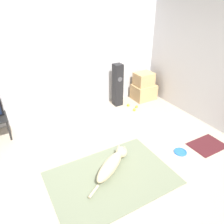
% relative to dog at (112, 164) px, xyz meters
% --- Properties ---
extents(ground_plane, '(12.00, 12.00, 0.00)m').
position_rel_dog_xyz_m(ground_plane, '(-0.13, 0.13, -0.13)').
color(ground_plane, '#B2A38E').
extents(wall_back, '(8.00, 0.06, 2.55)m').
position_rel_dog_xyz_m(wall_back, '(-0.13, 2.23, 1.15)').
color(wall_back, silver).
rests_on(wall_back, ground_plane).
extents(area_rug, '(1.84, 1.28, 0.01)m').
position_rel_dog_xyz_m(area_rug, '(-0.09, -0.15, -0.12)').
color(area_rug, slate).
rests_on(area_rug, ground_plane).
extents(dog, '(0.95, 0.65, 0.25)m').
position_rel_dog_xyz_m(dog, '(0.00, 0.00, 0.00)').
color(dog, beige).
rests_on(dog, area_rug).
extents(frisbee, '(0.23, 0.23, 0.03)m').
position_rel_dog_xyz_m(frisbee, '(1.26, -0.22, -0.11)').
color(frisbee, blue).
rests_on(frisbee, ground_plane).
extents(cardboard_box_lower, '(0.56, 0.46, 0.38)m').
position_rel_dog_xyz_m(cardboard_box_lower, '(2.02, 1.88, 0.06)').
color(cardboard_box_lower, tan).
rests_on(cardboard_box_lower, ground_plane).
extents(cardboard_box_upper, '(0.45, 0.37, 0.32)m').
position_rel_dog_xyz_m(cardboard_box_upper, '(2.01, 1.89, 0.42)').
color(cardboard_box_upper, tan).
rests_on(cardboard_box_upper, cardboard_box_lower).
extents(floor_speaker, '(0.20, 0.21, 1.03)m').
position_rel_dog_xyz_m(floor_speaker, '(1.25, 1.93, 0.39)').
color(floor_speaker, black).
rests_on(floor_speaker, ground_plane).
extents(tennis_ball_by_boxes, '(0.07, 0.07, 0.07)m').
position_rel_dog_xyz_m(tennis_ball_by_boxes, '(1.43, 1.71, -0.09)').
color(tennis_ball_by_boxes, '#C6E033').
rests_on(tennis_ball_by_boxes, ground_plane).
extents(tennis_ball_near_speaker, '(0.07, 0.07, 0.07)m').
position_rel_dog_xyz_m(tennis_ball_near_speaker, '(1.43, 1.43, -0.09)').
color(tennis_ball_near_speaker, '#C6E033').
rests_on(tennis_ball_near_speaker, ground_plane).
extents(tennis_ball_loose_on_carpet, '(0.07, 0.07, 0.07)m').
position_rel_dog_xyz_m(tennis_ball_loose_on_carpet, '(1.57, 1.54, -0.09)').
color(tennis_ball_loose_on_carpet, '#C6E033').
rests_on(tennis_ball_loose_on_carpet, ground_plane).
extents(door_mat, '(0.65, 0.47, 0.01)m').
position_rel_dog_xyz_m(door_mat, '(1.84, -0.32, -0.12)').
color(door_mat, '#47191E').
rests_on(door_mat, ground_plane).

